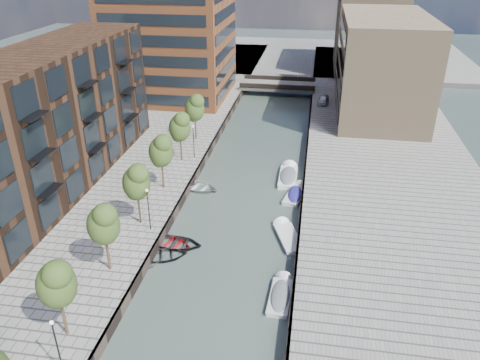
% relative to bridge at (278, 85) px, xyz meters
% --- Properties ---
extents(water, '(300.00, 300.00, 0.00)m').
position_rel_bridge_xyz_m(water, '(0.00, -32.00, -1.39)').
color(water, '#38473F').
rests_on(water, ground).
extents(quay_right, '(20.00, 140.00, 1.00)m').
position_rel_bridge_xyz_m(quay_right, '(16.00, -32.00, -0.89)').
color(quay_right, gray).
rests_on(quay_right, ground).
extents(quay_wall_left, '(0.25, 140.00, 1.00)m').
position_rel_bridge_xyz_m(quay_wall_left, '(-6.10, -32.00, -0.89)').
color(quay_wall_left, '#332823').
rests_on(quay_wall_left, ground).
extents(quay_wall_right, '(0.25, 140.00, 1.00)m').
position_rel_bridge_xyz_m(quay_wall_right, '(6.10, -32.00, -0.89)').
color(quay_wall_right, '#332823').
rests_on(quay_wall_right, ground).
extents(far_closure, '(80.00, 40.00, 1.00)m').
position_rel_bridge_xyz_m(far_closure, '(0.00, 28.00, -0.89)').
color(far_closure, gray).
rests_on(far_closure, ground).
extents(apartment_block, '(8.00, 38.00, 14.00)m').
position_rel_bridge_xyz_m(apartment_block, '(-20.00, -42.00, 6.61)').
color(apartment_block, black).
rests_on(apartment_block, quay_left).
extents(tower, '(18.00, 18.00, 30.00)m').
position_rel_bridge_xyz_m(tower, '(-17.00, -7.00, 14.61)').
color(tower, '#9B542D').
rests_on(tower, quay_left).
extents(tan_block_near, '(12.00, 25.00, 14.00)m').
position_rel_bridge_xyz_m(tan_block_near, '(16.00, -10.00, 6.61)').
color(tan_block_near, '#907758').
rests_on(tan_block_near, quay_right).
extents(tan_block_far, '(12.00, 20.00, 16.00)m').
position_rel_bridge_xyz_m(tan_block_far, '(16.00, 16.00, 7.61)').
color(tan_block_far, '#907758').
rests_on(tan_block_far, quay_right).
extents(bridge, '(13.00, 6.00, 1.30)m').
position_rel_bridge_xyz_m(bridge, '(0.00, 0.00, 0.00)').
color(bridge, gray).
rests_on(bridge, ground).
extents(tree_1, '(2.50, 2.50, 5.95)m').
position_rel_bridge_xyz_m(tree_1, '(-8.50, -61.00, 3.92)').
color(tree_1, '#382619').
rests_on(tree_1, quay_left).
extents(tree_2, '(2.50, 2.50, 5.95)m').
position_rel_bridge_xyz_m(tree_2, '(-8.50, -54.00, 3.92)').
color(tree_2, '#382619').
rests_on(tree_2, quay_left).
extents(tree_3, '(2.50, 2.50, 5.95)m').
position_rel_bridge_xyz_m(tree_3, '(-8.50, -47.00, 3.92)').
color(tree_3, '#382619').
rests_on(tree_3, quay_left).
extents(tree_4, '(2.50, 2.50, 5.95)m').
position_rel_bridge_xyz_m(tree_4, '(-8.50, -40.00, 3.92)').
color(tree_4, '#382619').
rests_on(tree_4, quay_left).
extents(tree_5, '(2.50, 2.50, 5.95)m').
position_rel_bridge_xyz_m(tree_5, '(-8.50, -33.00, 3.92)').
color(tree_5, '#382619').
rests_on(tree_5, quay_left).
extents(tree_6, '(2.50, 2.50, 5.95)m').
position_rel_bridge_xyz_m(tree_6, '(-8.50, -26.00, 3.92)').
color(tree_6, '#382619').
rests_on(tree_6, quay_left).
extents(lamp_0, '(0.24, 0.24, 4.12)m').
position_rel_bridge_xyz_m(lamp_0, '(-7.20, -64.00, 2.12)').
color(lamp_0, black).
rests_on(lamp_0, quay_left).
extents(lamp_1, '(0.24, 0.24, 4.12)m').
position_rel_bridge_xyz_m(lamp_1, '(-7.20, -48.00, 2.12)').
color(lamp_1, black).
rests_on(lamp_1, quay_left).
extents(lamp_2, '(0.24, 0.24, 4.12)m').
position_rel_bridge_xyz_m(lamp_2, '(-7.20, -32.00, 2.12)').
color(lamp_2, black).
rests_on(lamp_2, quay_left).
extents(sloop_1, '(4.84, 4.15, 0.84)m').
position_rel_bridge_xyz_m(sloop_1, '(-5.16, -50.62, -1.39)').
color(sloop_1, black).
rests_on(sloop_1, ground).
extents(sloop_2, '(4.85, 4.03, 0.87)m').
position_rel_bridge_xyz_m(sloop_2, '(-5.18, -48.75, -1.39)').
color(sloop_2, maroon).
rests_on(sloop_2, ground).
extents(sloop_3, '(5.74, 4.79, 1.02)m').
position_rel_bridge_xyz_m(sloop_3, '(-5.38, -37.99, -1.39)').
color(sloop_3, '#B5B5B3').
rests_on(sloop_3, ground).
extents(sloop_4, '(4.76, 3.50, 0.96)m').
position_rel_bridge_xyz_m(sloop_4, '(-4.58, -48.75, -1.39)').
color(sloop_4, black).
rests_on(sloop_4, ground).
extents(motorboat_1, '(1.77, 4.60, 1.51)m').
position_rel_bridge_xyz_m(motorboat_1, '(5.15, -53.86, -1.21)').
color(motorboat_1, silver).
rests_on(motorboat_1, ground).
extents(motorboat_2, '(3.31, 5.26, 1.66)m').
position_rel_bridge_xyz_m(motorboat_2, '(5.00, -45.65, -1.29)').
color(motorboat_2, white).
rests_on(motorboat_2, ground).
extents(motorboat_3, '(2.52, 4.90, 1.56)m').
position_rel_bridge_xyz_m(motorboat_3, '(5.38, -37.69, -1.20)').
color(motorboat_3, white).
rests_on(motorboat_3, ground).
extents(motorboat_4, '(2.07, 5.78, 1.92)m').
position_rel_bridge_xyz_m(motorboat_4, '(4.27, -33.51, -1.16)').
color(motorboat_4, white).
rests_on(motorboat_4, ground).
extents(car, '(2.08, 4.08, 1.33)m').
position_rel_bridge_xyz_m(car, '(7.97, -8.05, 0.27)').
color(car, '#B9BEBF').
rests_on(car, quay_right).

